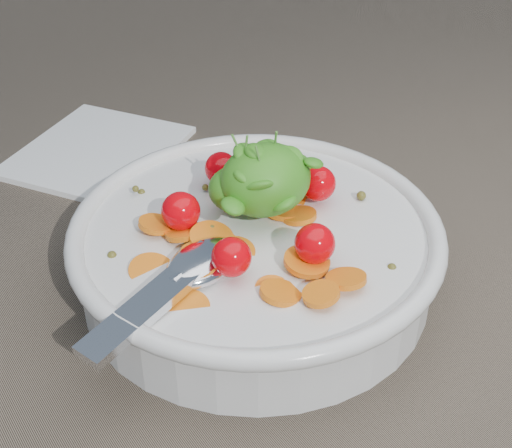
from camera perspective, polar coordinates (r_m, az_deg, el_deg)
ground at (r=0.56m, az=-2.62°, el=-5.29°), size 6.00×6.00×0.00m
bowl at (r=0.55m, az=-0.04°, el=-1.97°), size 0.31×0.28×0.12m
napkin at (r=0.75m, az=-12.55°, el=5.69°), size 0.21×0.21×0.01m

